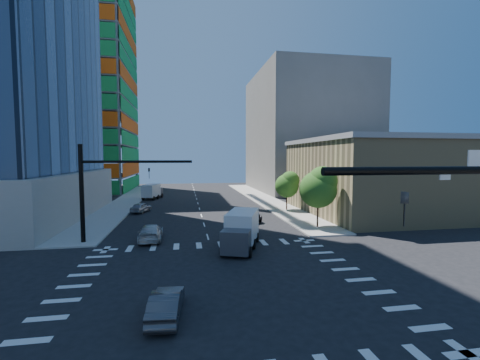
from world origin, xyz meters
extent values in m
plane|color=black|center=(0.00, 0.00, 0.00)|extent=(160.00, 160.00, 0.00)
cube|color=silver|center=(0.00, 0.00, 0.01)|extent=(20.00, 20.00, 0.01)
cube|color=#9B9792|center=(12.50, 40.00, 0.07)|extent=(5.00, 60.00, 0.15)
cube|color=#9B9792|center=(-12.50, 40.00, 0.07)|extent=(5.00, 60.00, 0.15)
cube|color=green|center=(-14.90, 62.00, 24.50)|extent=(0.12, 24.00, 49.00)
cube|color=#EA530D|center=(-27.50, 49.40, 24.50)|extent=(24.00, 0.12, 49.00)
cube|color=tan|center=(25.00, 22.00, 5.00)|extent=(20.00, 22.00, 10.00)
cube|color=gray|center=(25.00, 22.00, 10.30)|extent=(20.50, 22.50, 0.60)
cube|color=#68645D|center=(27.00, 55.00, 14.00)|extent=(24.00, 30.00, 28.00)
cylinder|color=black|center=(6.50, -11.50, 7.55)|extent=(10.00, 0.24, 0.24)
imported|color=black|center=(4.00, -11.50, 6.45)|extent=(0.16, 0.20, 1.00)
cylinder|color=black|center=(-11.50, 11.50, 4.65)|extent=(0.40, 0.40, 9.00)
cylinder|color=black|center=(-6.50, 11.50, 7.55)|extent=(10.00, 0.24, 0.24)
imported|color=black|center=(-5.50, 11.50, 6.45)|extent=(0.16, 0.20, 1.00)
cylinder|color=#382316|center=(12.50, 14.00, 1.29)|extent=(0.20, 0.20, 2.27)
sphere|color=#215316|center=(12.50, 14.00, 4.38)|extent=(4.16, 4.16, 4.16)
sphere|color=#3B6D24|center=(12.90, 13.70, 5.35)|extent=(3.25, 3.25, 3.25)
cylinder|color=#382316|center=(12.80, 26.00, 1.11)|extent=(0.20, 0.20, 1.92)
sphere|color=#215316|center=(12.80, 26.00, 3.72)|extent=(3.52, 3.52, 3.52)
sphere|color=#3B6D24|center=(13.20, 25.70, 4.55)|extent=(2.75, 2.75, 2.75)
imported|color=black|center=(5.48, 19.49, 0.76)|extent=(3.28, 5.76, 1.51)
imported|color=#B3B3B3|center=(-5.47, 11.67, 0.76)|extent=(2.25, 5.30, 1.52)
imported|color=#A7A9AF|center=(-8.50, 28.16, 0.72)|extent=(2.97, 4.56, 1.44)
imported|color=#414145|center=(-3.16, -3.86, 0.68)|extent=(1.78, 4.25, 1.37)
cube|color=silver|center=(2.53, 7.28, 1.86)|extent=(3.86, 5.40, 2.54)
cube|color=#3F4047|center=(2.53, 7.28, 1.22)|extent=(2.71, 2.42, 1.86)
cube|color=#BCBCBE|center=(-8.27, 43.72, 1.69)|extent=(3.29, 4.87, 2.31)
cube|color=#3F4047|center=(-8.27, 43.72, 1.11)|extent=(2.41, 2.11, 1.69)
camera|label=1|loc=(-2.19, -19.68, 7.92)|focal=24.00mm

